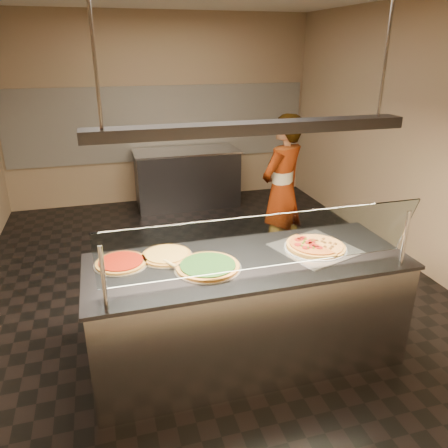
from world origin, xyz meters
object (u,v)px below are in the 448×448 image
object	(u,v)px
pizza_tomato	(121,262)
heat_lamp_housing	(252,128)
pizza_cheese	(166,255)
worker	(282,191)
sneeze_guard	(266,243)
prep_table	(187,178)
serving_counter	(247,310)
perforated_tray	(315,248)
half_pizza_sausage	(328,244)
pizza_spinach	(208,266)
half_pizza_pepperoni	(303,246)
pizza_spatula	(178,264)

from	to	relation	value
pizza_tomato	heat_lamp_housing	distance (m)	1.41
pizza_cheese	worker	xyz separation A→B (m)	(1.60, 1.44, -0.05)
sneeze_guard	prep_table	world-z (taller)	sneeze_guard
sneeze_guard	serving_counter	bearing A→B (deg)	90.00
pizza_cheese	perforated_tray	bearing A→B (deg)	-8.99
sneeze_guard	prep_table	size ratio (longest dim) A/B	1.35
sneeze_guard	half_pizza_sausage	xyz separation A→B (m)	(0.71, 0.39, -0.27)
serving_counter	sneeze_guard	xyz separation A→B (m)	(0.00, -0.34, 0.76)
pizza_spinach	pizza_cheese	distance (m)	0.39
perforated_tray	half_pizza_pepperoni	distance (m)	0.12
perforated_tray	pizza_spatula	bearing A→B (deg)	-179.39
pizza_cheese	heat_lamp_housing	xyz separation A→B (m)	(0.61, -0.24, 1.01)
pizza_spinach	half_pizza_sausage	bearing A→B (deg)	4.66
pizza_spatula	sneeze_guard	bearing A→B (deg)	-34.25
pizza_tomato	half_pizza_sausage	bearing A→B (deg)	-5.58
pizza_cheese	heat_lamp_housing	bearing A→B (deg)	-21.21
half_pizza_sausage	half_pizza_pepperoni	bearing A→B (deg)	179.38
prep_table	heat_lamp_housing	world-z (taller)	heat_lamp_housing
perforated_tray	half_pizza_sausage	bearing A→B (deg)	-1.00
perforated_tray	pizza_spinach	world-z (taller)	pizza_spinach
perforated_tray	worker	xyz separation A→B (m)	(0.40, 1.63, -0.04)
pizza_spinach	pizza_cheese	xyz separation A→B (m)	(-0.27, 0.28, -0.00)
half_pizza_sausage	pizza_cheese	xyz separation A→B (m)	(-1.32, 0.19, -0.01)
worker	heat_lamp_housing	xyz separation A→B (m)	(-0.99, -1.67, 1.05)
pizza_tomato	pizza_spatula	size ratio (longest dim) A/B	1.59
prep_table	pizza_cheese	bearing A→B (deg)	-103.69
pizza_cheese	pizza_tomato	xyz separation A→B (m)	(-0.35, -0.03, -0.00)
pizza_spinach	prep_table	xyz separation A→B (m)	(0.64, 4.01, -0.48)
sneeze_guard	heat_lamp_housing	size ratio (longest dim) A/B	0.99
sneeze_guard	half_pizza_sausage	distance (m)	0.85
half_pizza_sausage	pizza_tomato	xyz separation A→B (m)	(-1.67, 0.16, -0.01)
sneeze_guard	pizza_cheese	size ratio (longest dim) A/B	5.42
pizza_tomato	half_pizza_pepperoni	bearing A→B (deg)	-6.37
half_pizza_sausage	pizza_tomato	distance (m)	1.68
sneeze_guard	pizza_tomato	world-z (taller)	sneeze_guard
half_pizza_pepperoni	perforated_tray	bearing A→B (deg)	-0.24
sneeze_guard	pizza_spatula	bearing A→B (deg)	145.75
half_pizza_sausage	heat_lamp_housing	bearing A→B (deg)	-176.52
serving_counter	prep_table	bearing A→B (deg)	85.63
pizza_spatula	pizza_spinach	bearing A→B (deg)	-19.43
sneeze_guard	half_pizza_sausage	world-z (taller)	sneeze_guard
half_pizza_pepperoni	prep_table	distance (m)	3.96
serving_counter	pizza_cheese	distance (m)	0.81
heat_lamp_housing	half_pizza_sausage	bearing A→B (deg)	3.48
sneeze_guard	heat_lamp_housing	bearing A→B (deg)	90.00
half_pizza_pepperoni	pizza_cheese	xyz separation A→B (m)	(-1.09, 0.19, -0.02)
worker	pizza_spinach	bearing A→B (deg)	20.85
perforated_tray	prep_table	world-z (taller)	perforated_tray
half_pizza_pepperoni	pizza_spatula	size ratio (longest dim) A/B	2.03
perforated_tray	worker	size ratio (longest dim) A/B	0.40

